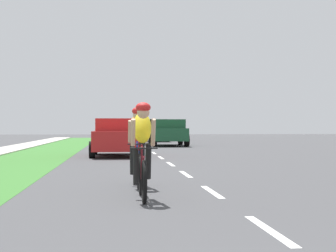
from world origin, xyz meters
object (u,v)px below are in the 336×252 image
at_px(suv_black, 155,130).
at_px(pickup_dark_green, 168,133).
at_px(sedan_red, 115,137).
at_px(cyclist_trailing, 138,146).
at_px(cyclist_lead, 142,150).

bearing_deg(suv_black, pickup_dark_green, -89.40).
relative_size(sedan_red, pickup_dark_green, 0.84).
bearing_deg(cyclist_trailing, suv_black, 84.97).
relative_size(cyclist_trailing, sedan_red, 0.40).
bearing_deg(cyclist_lead, cyclist_trailing, 89.85).
height_order(cyclist_trailing, suv_black, suv_black).
relative_size(cyclist_lead, cyclist_trailing, 1.00).
xyz_separation_m(cyclist_lead, suv_black, (2.79, 33.49, 0.14)).
relative_size(sedan_red, suv_black, 0.91).
xyz_separation_m(sedan_red, suv_black, (3.22, 20.77, 0.18)).
bearing_deg(cyclist_lead, sedan_red, 91.93).
bearing_deg(cyclist_trailing, pickup_dark_green, 82.46).
xyz_separation_m(pickup_dark_green, suv_black, (-0.10, 9.82, 0.12)).
bearing_deg(pickup_dark_green, suv_black, 90.60).
xyz_separation_m(sedan_red, pickup_dark_green, (3.32, 10.95, 0.06)).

